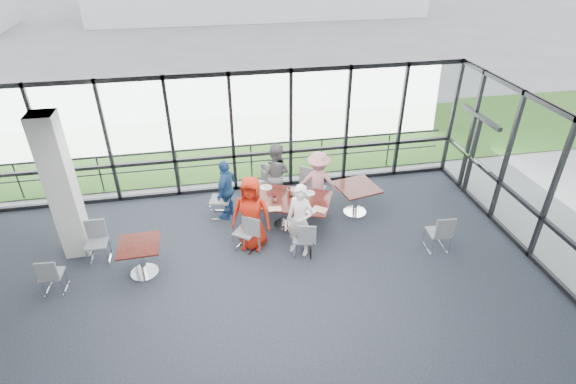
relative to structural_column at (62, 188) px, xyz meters
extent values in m
cube|color=black|center=(3.60, -3.00, -1.61)|extent=(12.00, 10.00, 0.02)
cube|color=silver|center=(3.60, -3.00, 1.60)|extent=(12.00, 10.00, 0.04)
cube|color=white|center=(3.60, 2.00, 0.00)|extent=(12.00, 0.10, 3.20)
cube|color=black|center=(9.60, 0.75, -0.55)|extent=(0.12, 1.60, 2.10)
cube|color=silver|center=(0.00, 0.00, 0.00)|extent=(0.50, 0.50, 3.20)
cube|color=slate|center=(3.60, 7.00, -1.62)|extent=(80.00, 70.00, 0.02)
cube|color=#2C541D|center=(3.60, 5.00, -1.59)|extent=(80.00, 5.00, 0.01)
cylinder|color=#2D2D33|center=(3.60, 2.60, -1.10)|extent=(12.00, 0.06, 0.06)
cube|color=#33110C|center=(4.62, 0.11, -0.87)|extent=(2.32, 1.84, 0.04)
cylinder|color=silver|center=(4.62, 0.11, -1.25)|extent=(0.12, 0.12, 0.71)
cylinder|color=silver|center=(4.62, 0.11, -1.59)|extent=(0.56, 0.56, 0.03)
cube|color=#33110C|center=(1.45, -1.03, -0.87)|extent=(0.82, 0.82, 0.04)
cylinder|color=silver|center=(1.45, -1.03, -1.25)|extent=(0.12, 0.12, 0.71)
cube|color=#33110C|center=(6.41, 0.33, -0.87)|extent=(1.09, 1.09, 0.04)
cylinder|color=silver|center=(6.41, 0.33, -1.25)|extent=(0.12, 0.12, 0.71)
imported|color=#B71E0C|center=(3.76, -0.53, -0.74)|extent=(0.97, 0.79, 1.72)
imported|color=white|center=(4.74, -0.93, -0.77)|extent=(0.75, 0.71, 1.66)
imported|color=slate|center=(4.55, 1.13, -0.77)|extent=(0.94, 0.82, 1.66)
imported|color=pink|center=(5.52, 0.66, -0.82)|extent=(1.12, 0.80, 1.57)
imported|color=#224D87|center=(3.30, 0.75, -0.84)|extent=(0.85, 1.01, 1.52)
cylinder|color=white|center=(3.95, -0.04, -0.84)|extent=(0.25, 0.25, 0.01)
cylinder|color=white|center=(5.06, -0.52, -0.84)|extent=(0.23, 0.23, 0.01)
cylinder|color=white|center=(4.25, 0.67, -0.84)|extent=(0.28, 0.28, 0.01)
cylinder|color=white|center=(5.20, 0.23, -0.84)|extent=(0.27, 0.27, 0.01)
cylinder|color=white|center=(3.79, 0.44, -0.84)|extent=(0.24, 0.24, 0.01)
cylinder|color=white|center=(4.34, -0.01, -0.78)|extent=(0.07, 0.07, 0.14)
cylinder|color=white|center=(4.81, -0.20, -0.78)|extent=(0.07, 0.07, 0.15)
cylinder|color=white|center=(4.75, 0.34, -0.79)|extent=(0.06, 0.06, 0.13)
cylinder|color=white|center=(3.86, 0.24, -0.79)|extent=(0.06, 0.06, 0.13)
cube|color=beige|center=(4.30, -0.27, -0.85)|extent=(0.30, 0.22, 0.00)
cube|color=beige|center=(5.28, -0.48, -0.85)|extent=(0.39, 0.36, 0.00)
cube|color=beige|center=(4.96, 0.48, -0.85)|extent=(0.30, 0.21, 0.00)
cube|color=black|center=(4.75, 0.17, -0.83)|extent=(0.10, 0.07, 0.04)
cylinder|color=#93040E|center=(4.71, 0.14, -0.76)|extent=(0.06, 0.06, 0.18)
cylinder|color=#216938|center=(4.69, 0.14, -0.75)|extent=(0.05, 0.05, 0.20)
camera|label=1|loc=(3.06, -8.49, 4.66)|focal=28.00mm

